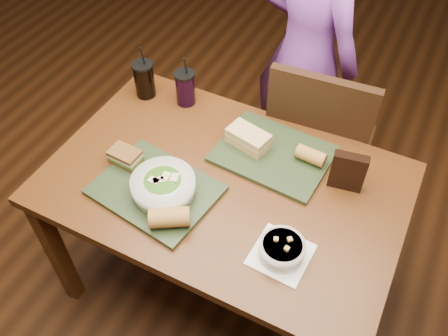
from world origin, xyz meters
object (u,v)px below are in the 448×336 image
(dining_table, at_px, (224,196))
(tray_far, at_px, (273,154))
(cup_cola, at_px, (144,79))
(tray_near, at_px, (156,190))
(chair_far, at_px, (318,144))
(sandwich_near, at_px, (125,156))
(diner, at_px, (305,55))
(salad_bowl, at_px, (163,185))
(sandwich_far, at_px, (248,138))
(cup_berry, at_px, (185,88))
(soup_bowl, at_px, (282,249))
(chip_bag, at_px, (348,172))
(baguette_far, at_px, (311,156))
(baguette_near, at_px, (169,217))

(dining_table, xyz_separation_m, tray_far, (0.11, 0.20, 0.10))
(cup_cola, bearing_deg, tray_near, -53.39)
(chair_far, xyz_separation_m, sandwich_near, (-0.57, -0.63, 0.24))
(diner, height_order, cup_cola, diner)
(tray_near, bearing_deg, diner, 79.38)
(salad_bowl, bearing_deg, sandwich_near, 163.16)
(diner, bearing_deg, sandwich_far, 107.59)
(salad_bowl, bearing_deg, chair_far, 62.31)
(salad_bowl, height_order, cup_berry, cup_berry)
(salad_bowl, bearing_deg, dining_table, 44.79)
(chair_far, bearing_deg, soup_bowl, -82.20)
(cup_cola, relative_size, chip_bag, 1.56)
(salad_bowl, relative_size, sandwich_near, 1.94)
(sandwich_near, relative_size, baguette_far, 1.06)
(sandwich_near, bearing_deg, cup_cola, 113.01)
(sandwich_near, bearing_deg, chip_bag, 19.45)
(salad_bowl, xyz_separation_m, sandwich_near, (-0.21, 0.06, -0.01))
(dining_table, height_order, baguette_near, baguette_near)
(chair_far, distance_m, soup_bowl, 0.78)
(baguette_far, xyz_separation_m, cup_cola, (-0.78, 0.07, 0.04))
(chair_far, xyz_separation_m, cup_cola, (-0.73, -0.25, 0.28))
(baguette_far, bearing_deg, tray_far, -170.71)
(dining_table, height_order, soup_bowl, soup_bowl)
(cup_cola, relative_size, cup_berry, 1.06)
(tray_near, relative_size, salad_bowl, 1.85)
(baguette_near, relative_size, cup_berry, 0.57)
(chip_bag, bearing_deg, baguette_near, -146.16)
(soup_bowl, xyz_separation_m, cup_berry, (-0.65, 0.52, 0.04))
(salad_bowl, relative_size, baguette_near, 1.69)
(tray_far, height_order, baguette_near, baguette_near)
(dining_table, relative_size, diner, 0.85)
(baguette_far, relative_size, cup_berry, 0.47)
(sandwich_far, bearing_deg, chip_bag, -2.82)
(diner, distance_m, sandwich_near, 1.02)
(diner, distance_m, cup_berry, 0.64)
(tray_far, distance_m, sandwich_near, 0.56)
(diner, bearing_deg, salad_bowl, 98.08)
(diner, relative_size, soup_bowl, 8.06)
(tray_near, bearing_deg, baguette_near, -39.83)
(soup_bowl, bearing_deg, sandwich_near, 171.36)
(tray_near, height_order, sandwich_far, sandwich_far)
(diner, xyz_separation_m, soup_bowl, (0.31, -1.06, 0.02))
(sandwich_near, distance_m, baguette_far, 0.69)
(tray_near, bearing_deg, cup_cola, 126.61)
(dining_table, bearing_deg, baguette_near, -104.65)
(dining_table, xyz_separation_m, baguette_far, (0.25, 0.22, 0.14))
(cup_cola, bearing_deg, cup_berry, 10.70)
(soup_bowl, xyz_separation_m, cup_cola, (-0.83, 0.49, 0.05))
(baguette_far, relative_size, chip_bag, 0.70)
(dining_table, xyz_separation_m, cup_berry, (-0.35, 0.32, 0.17))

